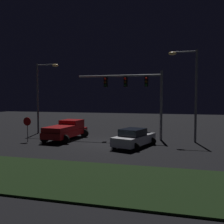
% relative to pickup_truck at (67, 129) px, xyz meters
% --- Properties ---
extents(ground_plane, '(80.00, 80.00, 0.00)m').
position_rel_pickup_truck_xyz_m(ground_plane, '(3.68, -0.56, -1.00)').
color(ground_plane, black).
extents(grass_median, '(26.45, 5.66, 0.10)m').
position_rel_pickup_truck_xyz_m(grass_median, '(3.68, -10.55, -0.95)').
color(grass_median, black).
rests_on(grass_median, ground_plane).
extents(pickup_truck, '(3.17, 5.54, 1.80)m').
position_rel_pickup_truck_xyz_m(pickup_truck, '(0.00, 0.00, 0.00)').
color(pickup_truck, maroon).
rests_on(pickup_truck, ground_plane).
extents(car_sedan, '(3.34, 4.74, 1.51)m').
position_rel_pickup_truck_xyz_m(car_sedan, '(6.81, -1.95, -0.26)').
color(car_sedan, silver).
rests_on(car_sedan, ground_plane).
extents(traffic_signal_gantry, '(8.32, 0.56, 6.50)m').
position_rel_pickup_truck_xyz_m(traffic_signal_gantry, '(6.26, 2.01, 3.90)').
color(traffic_signal_gantry, slate).
rests_on(traffic_signal_gantry, ground_plane).
extents(street_lamp_left, '(2.66, 0.44, 7.72)m').
position_rel_pickup_truck_xyz_m(street_lamp_left, '(-4.33, 3.10, 3.90)').
color(street_lamp_left, slate).
rests_on(street_lamp_left, ground_plane).
extents(street_lamp_right, '(2.53, 0.44, 8.21)m').
position_rel_pickup_truck_xyz_m(street_lamp_right, '(11.26, 1.56, 4.16)').
color(street_lamp_right, slate).
rests_on(street_lamp_right, ground_plane).
extents(stop_sign, '(0.76, 0.08, 2.23)m').
position_rel_pickup_truck_xyz_m(stop_sign, '(-2.91, -2.02, 0.56)').
color(stop_sign, slate).
rests_on(stop_sign, ground_plane).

